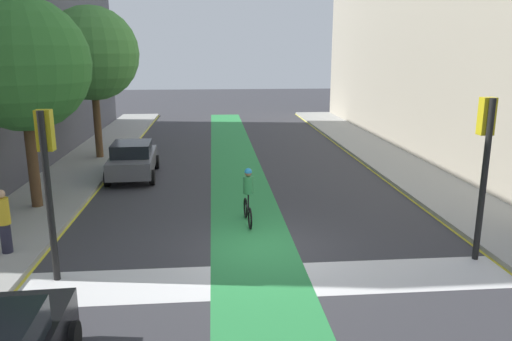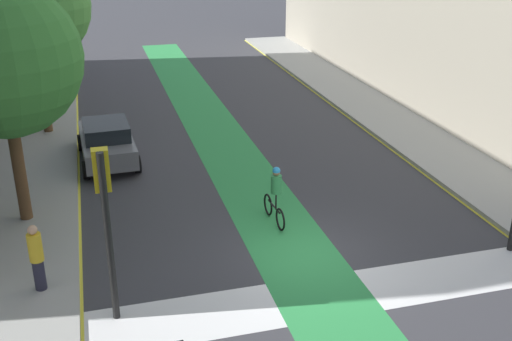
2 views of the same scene
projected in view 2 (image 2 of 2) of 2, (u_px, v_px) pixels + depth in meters
The scene contains 12 objects.
ground_plane at pixel (306, 255), 16.85m from camera, with size 120.00×120.00×0.00m, color #38383D.
bike_lane_paint at pixel (297, 256), 16.78m from camera, with size 2.40×60.00×0.01m, color #2D8C47.
crosswalk_band at pixel (334, 295), 15.07m from camera, with size 12.00×1.80×0.01m, color silver.
sidewalk_left at pixel (16, 294), 14.99m from camera, with size 3.00×60.00×0.15m, color #9E9E99.
curb_stripe_left at pixel (80, 287), 15.38m from camera, with size 0.16×60.00×0.01m, color yellow.
curb_stripe_right at pixel (496, 227), 18.31m from camera, with size 0.16×60.00×0.01m, color yellow.
traffic_signal_near_left at pixel (105, 203), 13.24m from camera, with size 0.35×0.52×4.09m.
car_grey_left_far at pixel (107, 141), 22.86m from camera, with size 2.18×4.28×1.57m.
cyclist_in_lane at pixel (275, 194), 18.18m from camera, with size 0.32×1.73×1.86m.
pedestrian_sidewalk_left_a at pixel (37, 257), 14.72m from camera, with size 0.34×0.34×1.74m.
street_tree_near at pixel (1, 59), 16.70m from camera, with size 4.38×4.38×7.03m.
street_tree_far at pixel (32, 6), 23.94m from camera, with size 4.54×4.54×7.41m.
Camera 2 is at (-5.20, -13.75, 8.66)m, focal length 43.21 mm.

